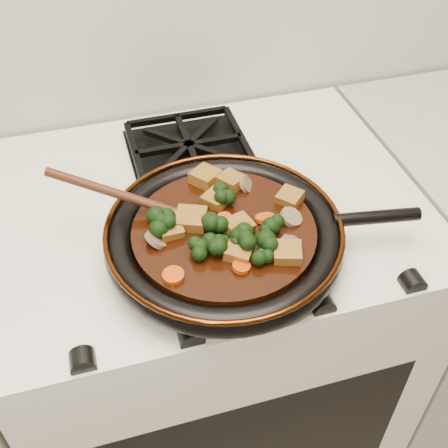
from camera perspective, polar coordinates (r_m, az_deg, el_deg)
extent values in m
cube|color=white|center=(1.35, -1.26, -12.06)|extent=(0.76, 0.60, 0.90)
cylinder|color=black|center=(0.89, 0.00, -1.73)|extent=(0.35, 0.35, 0.01)
torus|color=black|center=(0.88, 0.00, -1.32)|extent=(0.38, 0.38, 0.04)
torus|color=#461F0A|center=(0.87, 0.00, -0.34)|extent=(0.37, 0.37, 0.01)
cylinder|color=black|center=(0.92, 15.22, 0.68)|extent=(0.14, 0.04, 0.02)
cylinder|color=black|center=(0.88, 0.00, -0.99)|extent=(0.29, 0.29, 0.02)
cube|color=brown|center=(0.88, -5.95, 0.47)|extent=(0.05, 0.05, 0.02)
cube|color=brown|center=(0.91, -0.82, 2.50)|extent=(0.05, 0.05, 0.03)
cube|color=brown|center=(0.86, -5.45, -0.58)|extent=(0.04, 0.04, 0.03)
cube|color=brown|center=(0.92, 6.70, 2.63)|extent=(0.05, 0.05, 0.02)
cube|color=brown|center=(0.83, 6.48, -2.98)|extent=(0.05, 0.05, 0.03)
cube|color=brown|center=(0.94, 0.69, 4.35)|extent=(0.06, 0.06, 0.03)
cube|color=brown|center=(0.86, 1.46, -0.32)|extent=(0.05, 0.05, 0.03)
cube|color=brown|center=(0.82, 1.50, -2.90)|extent=(0.05, 0.05, 0.02)
cube|color=brown|center=(0.95, -1.89, 4.77)|extent=(0.06, 0.06, 0.03)
cube|color=brown|center=(0.87, -3.35, 0.43)|extent=(0.06, 0.06, 0.03)
cylinder|color=#BE3C05|center=(0.80, -5.17, -5.22)|extent=(0.03, 0.03, 0.01)
cylinder|color=#BE3C05|center=(0.96, -0.16, 4.92)|extent=(0.03, 0.03, 0.02)
cylinder|color=#BE3C05|center=(0.81, 1.76, -4.35)|extent=(0.03, 0.03, 0.01)
cylinder|color=#BE3C05|center=(0.88, 4.18, 0.60)|extent=(0.03, 0.03, 0.02)
cylinder|color=#BE3C05|center=(0.88, 0.00, 0.44)|extent=(0.03, 0.03, 0.01)
cylinder|color=brown|center=(0.84, 6.76, -2.08)|extent=(0.03, 0.04, 0.03)
cylinder|color=brown|center=(0.88, 6.82, 0.69)|extent=(0.05, 0.05, 0.02)
cylinder|color=brown|center=(0.84, 6.67, -2.28)|extent=(0.04, 0.04, 0.03)
cylinder|color=brown|center=(0.94, 2.26, 4.05)|extent=(0.04, 0.04, 0.03)
cylinder|color=brown|center=(0.85, -6.94, -1.58)|extent=(0.04, 0.04, 0.03)
ellipsoid|color=#411D0E|center=(0.89, -3.87, 0.86)|extent=(0.07, 0.06, 0.02)
cylinder|color=#411D0E|center=(0.89, -10.83, 3.05)|extent=(0.02, 0.02, 0.23)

